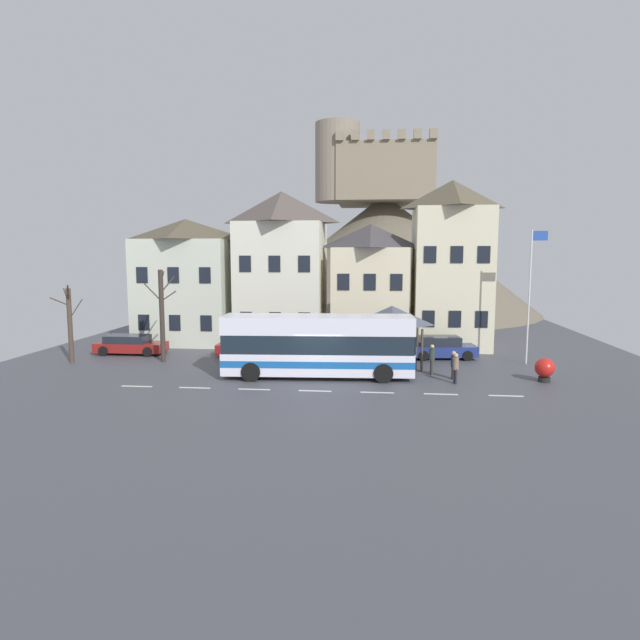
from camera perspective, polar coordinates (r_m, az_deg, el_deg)
The scene contains 20 objects.
ground_plane at distance 27.86m, azimuth -0.14°, elevation -6.72°, with size 40.00×60.00×0.07m.
townhouse_00 at distance 41.06m, azimuth -13.94°, elevation 3.99°, with size 6.75×5.42×9.14m.
townhouse_01 at distance 39.44m, azimuth -4.05°, elevation 5.47°, with size 6.07×5.92×11.07m.
townhouse_02 at distance 38.95m, azimuth 5.35°, elevation 3.70°, with size 5.28×6.01×8.72m.
townhouse_03 at distance 39.03m, azimuth 13.71°, elevation 5.72°, with size 5.16×5.54×11.68m.
hilltop_castle at distance 62.45m, azimuth 6.73°, elevation 7.44°, with size 34.74×34.74×20.64m.
transit_bus at distance 28.73m, azimuth -0.21°, elevation -2.82°, with size 10.26×3.00×3.33m.
bus_shelter at distance 32.13m, azimuth 7.66°, elevation 0.45°, with size 3.60×3.60×3.54m.
parked_car_00 at distance 37.74m, azimuth -19.52°, elevation -2.48°, with size 4.54×1.91×1.26m.
parked_car_01 at distance 35.14m, azimuth -7.14°, elevation -2.76°, with size 4.47×1.98×1.32m.
parked_car_02 at distance 34.95m, azimuth 12.79°, elevation -2.88°, with size 4.31×2.25×1.41m.
pedestrian_00 at distance 30.13m, azimuth 11.80°, elevation -4.06°, with size 0.31×0.38×1.67m.
pedestrian_01 at distance 28.29m, azimuth 14.23°, elevation -4.76°, with size 0.29×0.31×1.58m.
pedestrian_02 at distance 29.33m, azimuth 14.00°, elevation -4.64°, with size 0.29×0.39×1.51m.
pedestrian_03 at distance 31.18m, azimuth 9.94°, elevation -3.60°, with size 0.33×0.32×1.54m.
public_bench at distance 34.36m, azimuth 9.69°, elevation -3.34°, with size 1.44×0.48×0.87m.
flagpole at distance 34.22m, azimuth 21.48°, elevation 3.18°, with size 0.95×0.10×8.01m.
harbour_buoy at distance 30.18m, azimuth 22.76°, elevation -4.78°, with size 1.00×1.00×1.25m.
bare_tree_00 at distance 35.81m, azimuth -25.04°, elevation -0.32°, with size 1.50×1.84×4.82m.
bare_tree_01 at distance 34.11m, azimuth -16.44°, elevation 0.58°, with size 1.73×1.15×5.65m.
Camera 1 is at (2.81, -26.92, 6.58)m, focal length 30.12 mm.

